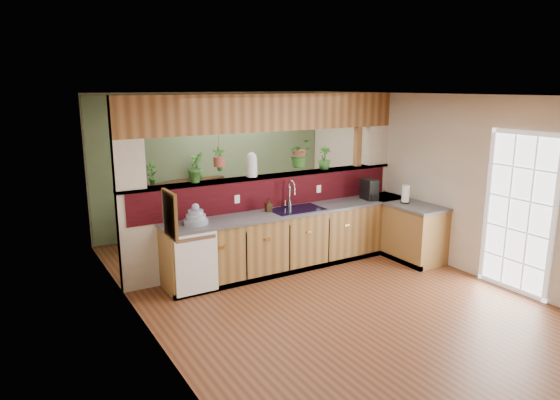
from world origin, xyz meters
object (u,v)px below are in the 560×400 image
coffee_maker (370,190)px  paper_towel (406,194)px  shelving_console (184,211)px  glass_jar (252,165)px  soap_dispenser (268,205)px  faucet (291,193)px  dish_stack (196,218)px

coffee_maker → paper_towel: bearing=-49.2°
shelving_console → glass_jar: bearing=-99.6°
glass_jar → shelving_console: 2.22m
soap_dispenser → coffee_maker: coffee_maker is taller
coffee_maker → glass_jar: bearing=173.8°
glass_jar → soap_dispenser: bearing=-67.4°
faucet → soap_dispenser: 0.45m
faucet → glass_jar: (-0.55, 0.22, 0.44)m
soap_dispenser → coffee_maker: (1.81, -0.14, 0.06)m
dish_stack → coffee_maker: 2.98m
paper_towel → dish_stack: bearing=170.9°
soap_dispenser → shelving_console: bearing=103.5°
glass_jar → shelving_console: bearing=102.0°
faucet → paper_towel: faucet is taller
dish_stack → glass_jar: 1.26m
faucet → dish_stack: 1.61m
soap_dispenser → shelving_console: 2.30m
soap_dispenser → paper_towel: bearing=-16.2°
dish_stack → shelving_console: dish_stack is taller
dish_stack → soap_dispenser: (1.17, 0.09, 0.01)m
paper_towel → shelving_console: size_ratio=0.18×
soap_dispenser → coffee_maker: 1.82m
coffee_maker → glass_jar: glass_jar is taller
coffee_maker → glass_jar: (-1.93, 0.43, 0.52)m
dish_stack → soap_dispenser: size_ratio=1.67×
faucet → paper_towel: 1.85m
glass_jar → shelving_console: size_ratio=0.22×
soap_dispenser → glass_jar: glass_jar is taller
faucet → coffee_maker: (1.38, -0.22, -0.07)m
soap_dispenser → paper_towel: (2.14, -0.62, 0.04)m
coffee_maker → dish_stack: bearing=-174.6°
soap_dispenser → glass_jar: bearing=112.6°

